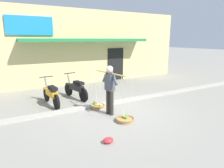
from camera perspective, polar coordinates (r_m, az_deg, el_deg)
name	(u,v)px	position (r m, az deg, el deg)	size (l,w,h in m)	color
ground_plane	(114,111)	(7.22, 0.56, -7.74)	(90.00, 90.00, 0.00)	gray
sidewalk_curb	(105,104)	(7.79, -2.00, -5.81)	(20.00, 0.24, 0.10)	#AEA89C
fruit_vendor	(110,87)	(6.61, -0.65, -0.84)	(0.28, 1.59, 1.70)	#2D2823
fruit_basket_left_side	(97,106)	(7.50, -4.35, -6.35)	(0.59, 0.59, 1.45)	#B2894C
fruit_basket_right_side	(125,119)	(6.31, 3.80, -10.17)	(0.59, 0.59, 1.45)	#B2894C
motorcycle_nearest_shop	(51,94)	(8.00, -17.32, -2.86)	(0.54, 1.82, 1.09)	black
motorcycle_second_in_row	(76,89)	(8.65, -10.47, -1.32)	(0.60, 1.79, 1.09)	black
storefront_building	(72,46)	(13.87, -11.44, 10.83)	(13.00, 6.00, 4.20)	#DBC684
plastic_litter_bag	(108,140)	(5.12, -1.08, -16.06)	(0.28, 0.22, 0.14)	red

